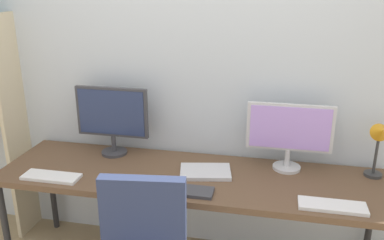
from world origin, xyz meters
TOP-DOWN VIEW (x-y plane):
  - wall_back at (0.00, 1.02)m, footprint 4.87×0.10m
  - desk at (0.00, 0.60)m, footprint 2.47×0.68m
  - monitor_left at (-0.60, 0.81)m, footprint 0.51×0.18m
  - monitor_right at (0.60, 0.81)m, footprint 0.54×0.18m
  - desk_lamp at (1.13, 0.80)m, footprint 0.11×0.15m
  - keyboard_left at (-0.84, 0.37)m, footprint 0.36×0.13m
  - keyboard_center at (0.00, 0.37)m, footprint 0.37×0.13m
  - keyboard_right at (0.84, 0.37)m, footprint 0.36×0.13m
  - computer_mouse at (-0.36, 0.36)m, footprint 0.06×0.10m
  - laptop_closed at (0.09, 0.63)m, footprint 0.36×0.28m

SIDE VIEW (x-z plane):
  - desk at x=0.00m, z-range 0.32..1.06m
  - keyboard_left at x=-0.84m, z-range 0.74..0.76m
  - keyboard_center at x=0.00m, z-range 0.74..0.76m
  - keyboard_right at x=0.84m, z-range 0.74..0.76m
  - laptop_closed at x=0.09m, z-range 0.74..0.76m
  - computer_mouse at x=-0.36m, z-range 0.74..0.77m
  - desk_lamp at x=1.13m, z-range 0.80..1.18m
  - monitor_right at x=0.60m, z-range 0.78..1.22m
  - monitor_left at x=-0.60m, z-range 0.78..1.26m
  - wall_back at x=0.00m, z-range 0.00..2.60m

